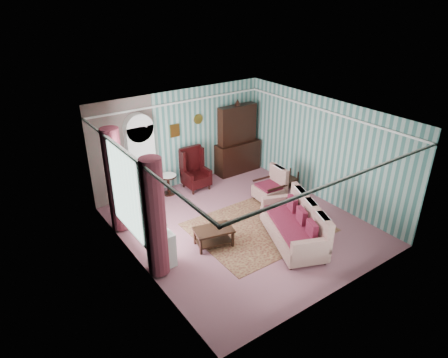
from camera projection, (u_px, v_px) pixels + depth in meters
floor at (242, 226)px, 10.17m from camera, size 6.00×6.00×0.00m
room_shell at (217, 156)px, 9.10m from camera, size 5.53×6.02×2.91m
bookcase at (142, 161)px, 11.07m from camera, size 0.80×0.28×2.24m
dresser_hutch at (238, 137)px, 12.63m from camera, size 1.50×0.56×2.36m
wingback_left at (141, 185)px, 10.87m from camera, size 0.76×0.80×1.25m
wingback_right at (196, 169)px, 11.77m from camera, size 0.76×0.80×1.25m
seated_woman at (141, 186)px, 10.88m from camera, size 0.44×0.40×1.18m
round_side_table at (169, 185)px, 11.59m from camera, size 0.50×0.50×0.60m
nest_table at (289, 179)px, 11.99m from camera, size 0.45×0.38×0.54m
plant_stand at (162, 251)px, 8.53m from camera, size 0.55×0.35×0.80m
rug at (258, 227)px, 10.10m from camera, size 3.20×2.60×0.01m
sofa at (293, 225)px, 9.31m from camera, size 1.81×2.39×0.96m
floral_armchair at (270, 186)px, 11.16m from camera, size 0.87×0.86×0.91m
coffee_table at (214, 237)px, 9.31m from camera, size 0.99×0.73×0.45m
potted_plant_a at (159, 230)px, 8.19m from camera, size 0.40×0.37×0.39m
potted_plant_b at (161, 221)px, 8.42m from camera, size 0.27×0.23×0.47m
potted_plant_c at (157, 227)px, 8.26m from camera, size 0.31×0.31×0.43m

